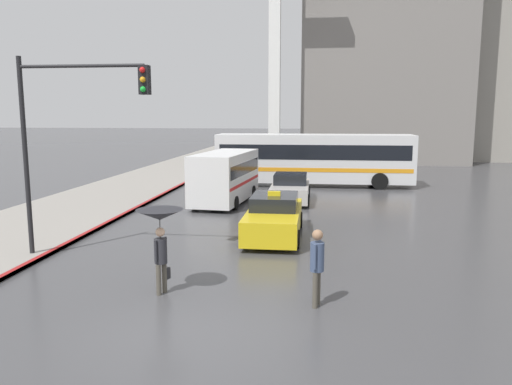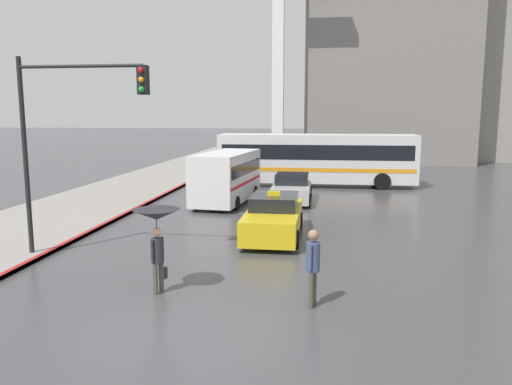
% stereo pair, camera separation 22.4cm
% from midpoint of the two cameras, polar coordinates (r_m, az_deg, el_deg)
% --- Properties ---
extents(ground_plane, '(300.00, 300.00, 0.00)m').
position_cam_midpoint_polar(ground_plane, '(10.15, -8.44, -15.98)').
color(ground_plane, '#424244').
extents(taxi, '(1.91, 4.79, 1.61)m').
position_cam_midpoint_polar(taxi, '(17.62, 2.41, -2.84)').
color(taxi, gold).
rests_on(taxi, ground_plane).
extents(sedan_red, '(1.91, 4.38, 1.36)m').
position_cam_midpoint_polar(sedan_red, '(24.80, 4.39, 0.44)').
color(sedan_red, '#B7B2AD').
rests_on(sedan_red, ground_plane).
extents(ambulance_van, '(2.59, 5.93, 2.46)m').
position_cam_midpoint_polar(ambulance_van, '(24.30, -3.09, 2.03)').
color(ambulance_van, silver).
rests_on(ambulance_van, ground_plane).
extents(city_bus, '(11.68, 2.70, 3.09)m').
position_cam_midpoint_polar(city_bus, '(30.36, 7.11, 4.01)').
color(city_bus, silver).
rests_on(city_bus, ground_plane).
extents(pedestrian_with_umbrella, '(1.11, 1.11, 2.06)m').
position_cam_midpoint_polar(pedestrian_with_umbrella, '(11.99, -10.76, -3.61)').
color(pedestrian_with_umbrella, '#4C473D').
rests_on(pedestrian_with_umbrella, ground_plane).
extents(pedestrian_man, '(0.38, 0.46, 1.76)m').
position_cam_midpoint_polar(pedestrian_man, '(11.20, 7.10, -7.81)').
color(pedestrian_man, '#4C473D').
rests_on(pedestrian_man, ground_plane).
extents(traffic_light, '(3.91, 0.38, 5.91)m').
position_cam_midpoint_polar(traffic_light, '(15.40, -19.95, 7.85)').
color(traffic_light, black).
rests_on(traffic_light, ground_plane).
extents(monument_cross, '(9.13, 0.90, 20.75)m').
position_cam_midpoint_polar(monument_cross, '(41.70, 2.74, 19.23)').
color(monument_cross, white).
rests_on(monument_cross, ground_plane).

